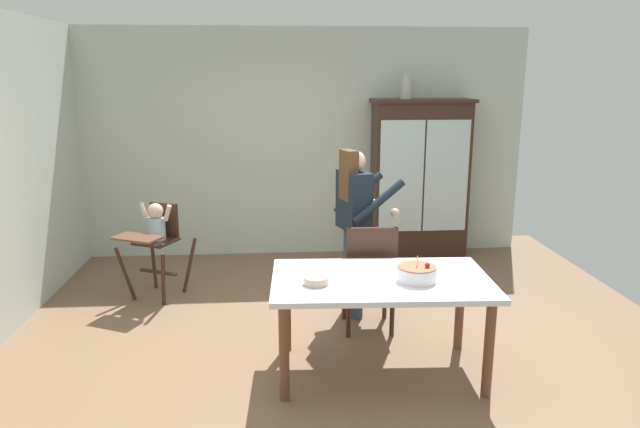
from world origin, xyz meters
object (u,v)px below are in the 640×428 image
(dining_table, at_px, (381,290))
(birthday_cake, at_px, (417,273))
(china_cabinet, at_px, (419,179))
(adult_person, at_px, (355,213))
(ceramic_vase, at_px, (406,88))
(high_chair_with_toddler, at_px, (156,233))
(dining_chair_far_side, at_px, (370,271))
(serving_bowl, at_px, (316,280))

(dining_table, bearing_deg, birthday_cake, -17.66)
(china_cabinet, relative_size, adult_person, 1.23)
(ceramic_vase, xyz_separation_m, birthday_cake, (-0.52, -2.86, -1.21))
(high_chair_with_toddler, relative_size, dining_chair_far_side, 0.99)
(high_chair_with_toddler, distance_m, birthday_cake, 2.78)
(dining_table, distance_m, birthday_cake, 0.29)
(china_cabinet, height_order, ceramic_vase, ceramic_vase)
(china_cabinet, xyz_separation_m, dining_table, (-0.96, -2.78, -0.30))
(serving_bowl, height_order, dining_chair_far_side, dining_chair_far_side)
(birthday_cake, bearing_deg, ceramic_vase, 79.77)
(dining_chair_far_side, bearing_deg, dining_table, 88.43)
(serving_bowl, bearing_deg, high_chair_with_toddler, 129.65)
(ceramic_vase, height_order, adult_person, ceramic_vase)
(ceramic_vase, distance_m, serving_bowl, 3.36)
(high_chair_with_toddler, xyz_separation_m, serving_bowl, (1.45, -1.75, 0.11))
(adult_person, xyz_separation_m, dining_chair_far_side, (0.08, -0.39, -0.41))
(birthday_cake, distance_m, serving_bowl, 0.72)
(china_cabinet, relative_size, dining_chair_far_side, 1.97)
(ceramic_vase, distance_m, adult_person, 2.17)
(high_chair_with_toddler, xyz_separation_m, adult_person, (1.87, -0.60, 0.31))
(birthday_cake, xyz_separation_m, dining_chair_far_side, (-0.21, 0.75, -0.24))
(ceramic_vase, xyz_separation_m, serving_bowl, (-1.23, -2.87, -1.24))
(china_cabinet, xyz_separation_m, dining_chair_far_side, (-0.93, -2.11, -0.39))
(high_chair_with_toddler, bearing_deg, dining_table, -15.33)
(high_chair_with_toddler, relative_size, adult_person, 0.62)
(ceramic_vase, bearing_deg, dining_table, -105.24)
(ceramic_vase, relative_size, high_chair_with_toddler, 0.28)
(birthday_cake, distance_m, dining_chair_far_side, 0.81)
(dining_table, bearing_deg, china_cabinet, 70.98)
(high_chair_with_toddler, bearing_deg, adult_person, 7.70)
(china_cabinet, xyz_separation_m, high_chair_with_toddler, (-2.88, -1.12, -0.30))
(high_chair_with_toddler, xyz_separation_m, birthday_cake, (2.17, -1.74, 0.14))
(ceramic_vase, xyz_separation_m, adult_person, (-0.81, -1.72, -1.04))
(ceramic_vase, height_order, dining_table, ceramic_vase)
(adult_person, relative_size, serving_bowl, 8.50)
(adult_person, height_order, serving_bowl, adult_person)
(china_cabinet, bearing_deg, dining_table, -109.02)
(high_chair_with_toddler, relative_size, serving_bowl, 5.28)
(birthday_cake, relative_size, dining_chair_far_side, 0.29)
(high_chair_with_toddler, bearing_deg, serving_bowl, -24.87)
(birthday_cake, bearing_deg, serving_bowl, -179.13)
(dining_table, xyz_separation_m, serving_bowl, (-0.47, -0.09, 0.12))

